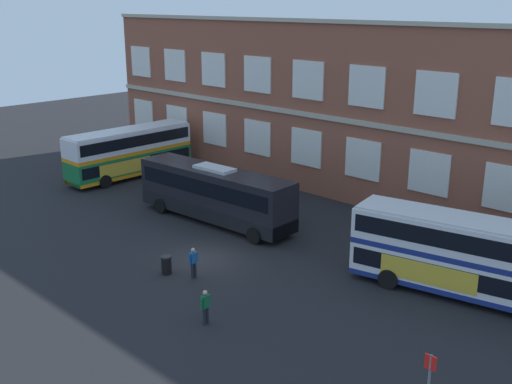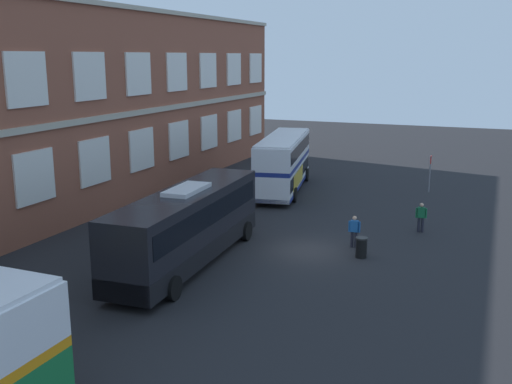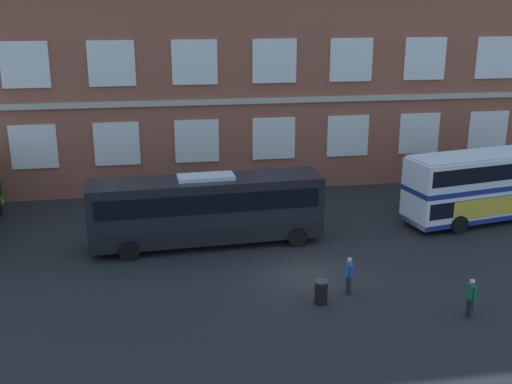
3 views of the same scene
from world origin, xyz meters
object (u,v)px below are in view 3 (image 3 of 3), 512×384
object	(u,v)px
touring_coach	(207,210)
waiting_passenger	(349,274)
second_passenger	(471,296)
station_litter_bin	(321,292)
double_decker_middle	(495,184)

from	to	relation	value
touring_coach	waiting_passenger	distance (m)	8.82
second_passenger	waiting_passenger	bearing A→B (deg)	145.59
second_passenger	station_litter_bin	bearing A→B (deg)	158.99
waiting_passenger	double_decker_middle	bearing A→B (deg)	35.35
waiting_passenger	station_litter_bin	size ratio (longest dim) A/B	1.65
touring_coach	waiting_passenger	xyz separation A→B (m)	(5.61, -6.73, -0.98)
touring_coach	waiting_passenger	size ratio (longest dim) A/B	7.13
double_decker_middle	second_passenger	world-z (taller)	double_decker_middle
waiting_passenger	second_passenger	world-z (taller)	same
double_decker_middle	waiting_passenger	world-z (taller)	double_decker_middle
touring_coach	second_passenger	size ratio (longest dim) A/B	7.13
double_decker_middle	touring_coach	bearing A→B (deg)	-175.84
double_decker_middle	touring_coach	size ratio (longest dim) A/B	0.93
second_passenger	touring_coach	bearing A→B (deg)	135.58
double_decker_middle	station_litter_bin	size ratio (longest dim) A/B	10.96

